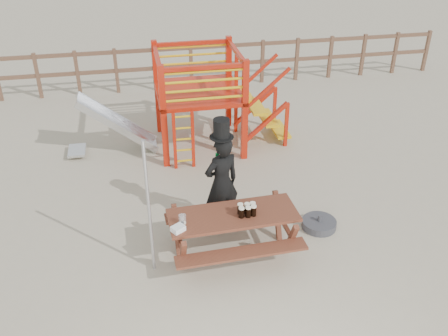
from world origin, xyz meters
The scene contains 10 objects.
ground centered at (0.00, 0.00, 0.00)m, with size 60.00×60.00×0.00m, color tan.
back_fence centered at (0.00, 7.00, 0.74)m, with size 15.09×0.09×1.20m.
playground_fort centered at (0.12, 3.58, 1.07)m, with size 4.71×1.84×2.10m.
picnic_table centered at (0.14, -0.13, 0.47)m, with size 1.97×1.39×0.74m.
man_with_hat centered at (0.11, 0.62, 0.87)m, with size 0.70×0.57×1.94m.
metal_pole centered at (-1.08, -0.25, 1.07)m, with size 0.05×0.05×2.15m, color #B2B2B7.
parasol_base centered at (1.69, 0.24, 0.07)m, with size 0.57×0.57×0.24m.
paper_bag centered at (-0.71, -0.38, 0.78)m, with size 0.18×0.14×0.08m, color white.
stout_pints centered at (0.34, -0.18, 0.83)m, with size 0.28×0.18×0.17m.
empty_glasses centered at (-0.62, -0.22, 0.81)m, with size 0.11×0.08×0.15m.
Camera 1 is at (-1.16, -6.00, 5.06)m, focal length 40.00 mm.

